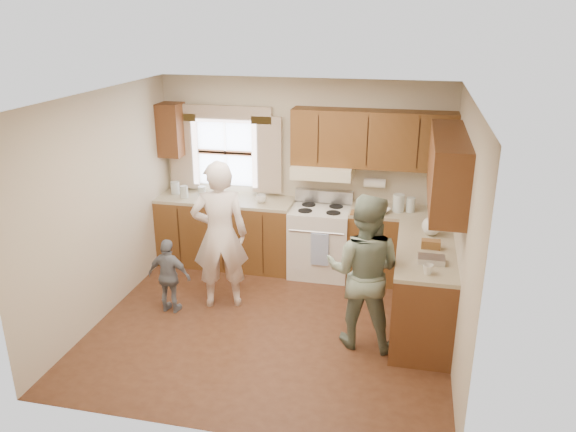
% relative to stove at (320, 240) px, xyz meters
% --- Properties ---
extents(room, '(3.80, 3.80, 3.80)m').
position_rel_stove_xyz_m(room, '(-0.30, -1.44, 0.78)').
color(room, '#472616').
rests_on(room, ground).
extents(kitchen_fixtures, '(3.80, 2.25, 2.15)m').
position_rel_stove_xyz_m(kitchen_fixtures, '(0.31, -0.36, 0.37)').
color(kitchen_fixtures, '#48290F').
rests_on(kitchen_fixtures, ground).
extents(stove, '(0.76, 0.67, 1.07)m').
position_rel_stove_xyz_m(stove, '(0.00, 0.00, 0.00)').
color(stove, silver).
rests_on(stove, ground).
extents(woman_left, '(0.74, 0.60, 1.75)m').
position_rel_stove_xyz_m(woman_left, '(-0.98, -1.09, 0.41)').
color(woman_left, white).
rests_on(woman_left, ground).
extents(woman_right, '(0.85, 0.69, 1.63)m').
position_rel_stove_xyz_m(woman_right, '(0.70, -1.56, 0.35)').
color(woman_right, '#233E2F').
rests_on(woman_right, ground).
extents(child, '(0.53, 0.25, 0.89)m').
position_rel_stove_xyz_m(child, '(-1.50, -1.38, -0.02)').
color(child, gray).
rests_on(child, ground).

